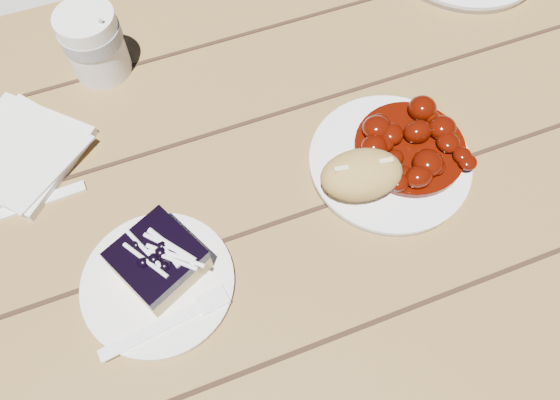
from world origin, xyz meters
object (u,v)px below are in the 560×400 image
object	(u,v)px
picnic_table	(279,218)
main_plate	(389,163)
bread_roll	(361,175)
dessert_plate	(158,283)
coffee_cup	(94,44)
blueberry_cake	(158,260)

from	to	relation	value
picnic_table	main_plate	size ratio (longest dim) A/B	9.62
main_plate	bread_roll	xyz separation A→B (m)	(-0.05, -0.02, 0.03)
dessert_plate	coffee_cup	distance (m)	0.36
dessert_plate	coffee_cup	world-z (taller)	coffee_cup
dessert_plate	coffee_cup	xyz separation A→B (m)	(0.01, 0.36, 0.05)
bread_roll	dessert_plate	world-z (taller)	bread_roll
picnic_table	dessert_plate	world-z (taller)	dessert_plate
blueberry_cake	coffee_cup	size ratio (longest dim) A/B	1.13
main_plate	dessert_plate	size ratio (longest dim) A/B	1.18
bread_roll	coffee_cup	bearing A→B (deg)	129.18
main_plate	bread_roll	size ratio (longest dim) A/B	1.99
dessert_plate	coffee_cup	bearing A→B (deg)	88.20
blueberry_cake	picnic_table	bearing A→B (deg)	1.11
picnic_table	dessert_plate	xyz separation A→B (m)	(-0.19, -0.11, 0.17)
dessert_plate	bread_roll	bearing A→B (deg)	6.57
bread_roll	blueberry_cake	size ratio (longest dim) A/B	0.90
picnic_table	coffee_cup	xyz separation A→B (m)	(-0.18, 0.25, 0.21)
dessert_plate	blueberry_cake	size ratio (longest dim) A/B	1.52
main_plate	dessert_plate	bearing A→B (deg)	-171.10
bread_roll	dessert_plate	bearing A→B (deg)	-173.43
picnic_table	blueberry_cake	size ratio (longest dim) A/B	17.24
bread_roll	blueberry_cake	distance (m)	0.27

